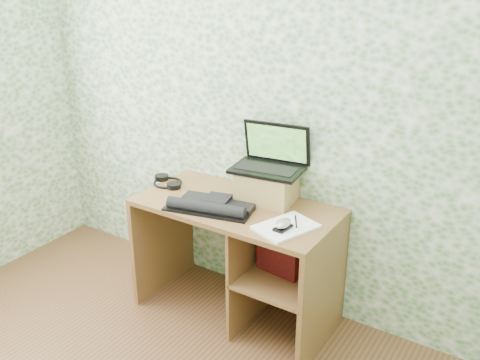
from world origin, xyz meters
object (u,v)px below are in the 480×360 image
Objects in this scene: desk at (250,246)px; riser at (267,186)px; notepad at (286,227)px; laptop at (271,159)px; keyboard at (212,205)px.

desk is 3.75× the size of riser.
riser is 0.37m from notepad.
notepad is (0.26, -0.29, -0.25)m from laptop.
riser is 0.99× the size of notepad.
notepad reaches higher than desk.
laptop reaches higher than notepad.
riser is at bearing 39.38° from keyboard.
desk is at bearing 30.29° from keyboard.
laptop reaches higher than riser.
riser is 0.35m from keyboard.
laptop reaches higher than keyboard.
keyboard reaches higher than desk.
laptop is at bearing 90.00° from riser.
notepad is at bearing -55.78° from laptop.
keyboard is at bearing -157.21° from notepad.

